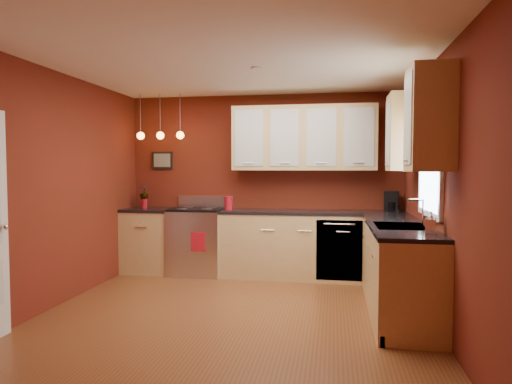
% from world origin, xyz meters
% --- Properties ---
extents(floor, '(4.20, 4.20, 0.00)m').
position_xyz_m(floor, '(0.00, 0.00, 0.00)').
color(floor, brown).
rests_on(floor, ground).
extents(ceiling, '(4.00, 4.20, 0.02)m').
position_xyz_m(ceiling, '(0.00, 0.00, 2.60)').
color(ceiling, white).
rests_on(ceiling, wall_back).
extents(wall_back, '(4.00, 0.02, 2.60)m').
position_xyz_m(wall_back, '(0.00, 2.10, 1.30)').
color(wall_back, maroon).
rests_on(wall_back, floor).
extents(wall_front, '(4.00, 0.02, 2.60)m').
position_xyz_m(wall_front, '(0.00, -2.10, 1.30)').
color(wall_front, maroon).
rests_on(wall_front, floor).
extents(wall_left, '(0.02, 4.20, 2.60)m').
position_xyz_m(wall_left, '(-2.00, 0.00, 1.30)').
color(wall_left, maroon).
rests_on(wall_left, floor).
extents(wall_right, '(0.02, 4.20, 2.60)m').
position_xyz_m(wall_right, '(2.00, 0.00, 1.30)').
color(wall_right, maroon).
rests_on(wall_right, floor).
extents(base_cabinets_back_left, '(0.70, 0.60, 0.90)m').
position_xyz_m(base_cabinets_back_left, '(-1.65, 1.80, 0.45)').
color(base_cabinets_back_left, tan).
rests_on(base_cabinets_back_left, floor).
extents(base_cabinets_back_right, '(2.54, 0.60, 0.90)m').
position_xyz_m(base_cabinets_back_right, '(0.73, 1.80, 0.45)').
color(base_cabinets_back_right, tan).
rests_on(base_cabinets_back_right, floor).
extents(base_cabinets_right, '(0.60, 2.10, 0.90)m').
position_xyz_m(base_cabinets_right, '(1.70, 0.45, 0.45)').
color(base_cabinets_right, tan).
rests_on(base_cabinets_right, floor).
extents(counter_back_left, '(0.70, 0.62, 0.04)m').
position_xyz_m(counter_back_left, '(-1.65, 1.80, 0.92)').
color(counter_back_left, black).
rests_on(counter_back_left, base_cabinets_back_left).
extents(counter_back_right, '(2.54, 0.62, 0.04)m').
position_xyz_m(counter_back_right, '(0.73, 1.80, 0.92)').
color(counter_back_right, black).
rests_on(counter_back_right, base_cabinets_back_right).
extents(counter_right, '(0.62, 2.10, 0.04)m').
position_xyz_m(counter_right, '(1.70, 0.45, 0.92)').
color(counter_right, black).
rests_on(counter_right, base_cabinets_right).
extents(gas_range, '(0.76, 0.64, 1.11)m').
position_xyz_m(gas_range, '(-0.92, 1.80, 0.48)').
color(gas_range, silver).
rests_on(gas_range, floor).
extents(dishwasher_front, '(0.60, 0.02, 0.80)m').
position_xyz_m(dishwasher_front, '(1.10, 1.51, 0.45)').
color(dishwasher_front, silver).
rests_on(dishwasher_front, base_cabinets_back_right).
extents(sink, '(0.50, 0.70, 0.33)m').
position_xyz_m(sink, '(1.70, 0.30, 0.92)').
color(sink, gray).
rests_on(sink, counter_right).
extents(window, '(0.06, 1.02, 1.22)m').
position_xyz_m(window, '(1.97, 0.30, 1.69)').
color(window, white).
rests_on(window, wall_right).
extents(upper_cabinets_back, '(2.00, 0.35, 0.90)m').
position_xyz_m(upper_cabinets_back, '(0.60, 1.93, 1.95)').
color(upper_cabinets_back, tan).
rests_on(upper_cabinets_back, wall_back).
extents(upper_cabinets_right, '(0.35, 1.95, 0.90)m').
position_xyz_m(upper_cabinets_right, '(1.82, 0.32, 1.95)').
color(upper_cabinets_right, tan).
rests_on(upper_cabinets_right, wall_right).
extents(wall_picture, '(0.32, 0.03, 0.26)m').
position_xyz_m(wall_picture, '(-1.55, 2.08, 1.65)').
color(wall_picture, black).
rests_on(wall_picture, wall_back).
extents(pendant_lights, '(0.71, 0.11, 0.66)m').
position_xyz_m(pendant_lights, '(-1.45, 1.75, 2.01)').
color(pendant_lights, gray).
rests_on(pendant_lights, ceiling).
extents(red_canister, '(0.12, 0.12, 0.19)m').
position_xyz_m(red_canister, '(-0.45, 1.78, 1.04)').
color(red_canister, '#B31321').
rests_on(red_canister, counter_back_right).
extents(red_vase, '(0.09, 0.09, 0.14)m').
position_xyz_m(red_vase, '(-1.76, 1.87, 1.01)').
color(red_vase, '#B31321').
rests_on(red_vase, counter_back_left).
extents(flowers, '(0.15, 0.15, 0.22)m').
position_xyz_m(flowers, '(-1.76, 1.87, 1.17)').
color(flowers, '#B31321').
rests_on(flowers, red_vase).
extents(coffee_maker, '(0.22, 0.21, 0.27)m').
position_xyz_m(coffee_maker, '(1.81, 1.95, 1.07)').
color(coffee_maker, black).
rests_on(coffee_maker, counter_back_right).
extents(soap_pump, '(0.12, 0.12, 0.20)m').
position_xyz_m(soap_pump, '(1.89, -0.25, 1.04)').
color(soap_pump, white).
rests_on(soap_pump, counter_right).
extents(dish_towel, '(0.20, 0.01, 0.27)m').
position_xyz_m(dish_towel, '(-0.81, 1.47, 0.52)').
color(dish_towel, '#B31321').
rests_on(dish_towel, gas_range).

